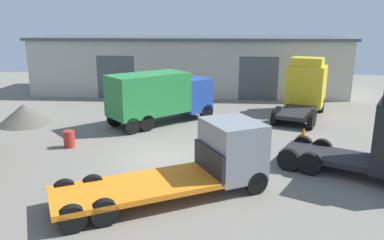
{
  "coord_description": "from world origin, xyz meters",
  "views": [
    {
      "loc": [
        2.58,
        -16.9,
        6.38
      ],
      "look_at": [
        1.36,
        1.12,
        1.6
      ],
      "focal_mm": 35.0,
      "sensor_mm": 36.0,
      "label": 1
    }
  ],
  "objects_px": {
    "flatbed_truck_grey": "(206,159)",
    "tractor_unit_yellow": "(305,88)",
    "gravel_pile": "(24,114)",
    "traffic_cone": "(304,132)",
    "box_truck_blue": "(160,95)",
    "oil_drum": "(69,139)"
  },
  "relations": [
    {
      "from": "gravel_pile",
      "to": "traffic_cone",
      "type": "distance_m",
      "value": 17.31
    },
    {
      "from": "tractor_unit_yellow",
      "to": "oil_drum",
      "type": "relative_size",
      "value": 7.54
    },
    {
      "from": "tractor_unit_yellow",
      "to": "flatbed_truck_grey",
      "type": "xyz_separation_m",
      "value": [
        -6.49,
        -12.93,
        -0.6
      ]
    },
    {
      "from": "gravel_pile",
      "to": "oil_drum",
      "type": "relative_size",
      "value": 3.74
    },
    {
      "from": "tractor_unit_yellow",
      "to": "box_truck_blue",
      "type": "distance_m",
      "value": 10.24
    },
    {
      "from": "gravel_pile",
      "to": "traffic_cone",
      "type": "bearing_deg",
      "value": -5.15
    },
    {
      "from": "oil_drum",
      "to": "gravel_pile",
      "type": "bearing_deg",
      "value": 137.22
    },
    {
      "from": "traffic_cone",
      "to": "tractor_unit_yellow",
      "type": "bearing_deg",
      "value": 78.28
    },
    {
      "from": "tractor_unit_yellow",
      "to": "gravel_pile",
      "type": "height_order",
      "value": "tractor_unit_yellow"
    },
    {
      "from": "tractor_unit_yellow",
      "to": "flatbed_truck_grey",
      "type": "relative_size",
      "value": 0.83
    },
    {
      "from": "flatbed_truck_grey",
      "to": "box_truck_blue",
      "type": "xyz_separation_m",
      "value": [
        -3.26,
        9.79,
        0.58
      ]
    },
    {
      "from": "flatbed_truck_grey",
      "to": "box_truck_blue",
      "type": "bearing_deg",
      "value": 80.66
    },
    {
      "from": "tractor_unit_yellow",
      "to": "gravel_pile",
      "type": "xyz_separation_m",
      "value": [
        -18.38,
        -4.01,
        -1.21
      ]
    },
    {
      "from": "box_truck_blue",
      "to": "tractor_unit_yellow",
      "type": "bearing_deg",
      "value": -24.67
    },
    {
      "from": "flatbed_truck_grey",
      "to": "gravel_pile",
      "type": "bearing_deg",
      "value": 115.36
    },
    {
      "from": "flatbed_truck_grey",
      "to": "traffic_cone",
      "type": "xyz_separation_m",
      "value": [
        5.33,
        7.37,
        -1.01
      ]
    },
    {
      "from": "box_truck_blue",
      "to": "gravel_pile",
      "type": "xyz_separation_m",
      "value": [
        -8.64,
        -0.86,
        -1.19
      ]
    },
    {
      "from": "flatbed_truck_grey",
      "to": "box_truck_blue",
      "type": "distance_m",
      "value": 10.33
    },
    {
      "from": "box_truck_blue",
      "to": "oil_drum",
      "type": "relative_size",
      "value": 7.54
    },
    {
      "from": "tractor_unit_yellow",
      "to": "box_truck_blue",
      "type": "xyz_separation_m",
      "value": [
        -9.75,
        -3.14,
        -0.02
      ]
    },
    {
      "from": "box_truck_blue",
      "to": "traffic_cone",
      "type": "distance_m",
      "value": 9.07
    },
    {
      "from": "flatbed_truck_grey",
      "to": "tractor_unit_yellow",
      "type": "bearing_deg",
      "value": 35.58
    }
  ]
}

